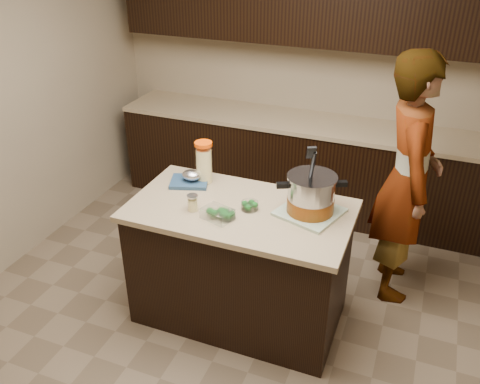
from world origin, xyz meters
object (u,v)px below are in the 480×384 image
Objects in this scene: lemonade_pitcher at (204,164)px; person at (407,180)px; stock_pot at (311,196)px; island at (240,263)px.

person reaches higher than lemonade_pitcher.
stock_pot reaches higher than lemonade_pitcher.
stock_pot is at bearing -10.57° from lemonade_pitcher.
person reaches higher than island.
person is at bearing 20.21° from lemonade_pitcher.
stock_pot is at bearing 13.15° from island.
person reaches higher than stock_pot.
lemonade_pitcher is at bearing 144.51° from stock_pot.
island is 0.73m from stock_pot.
stock_pot reaches higher than island.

